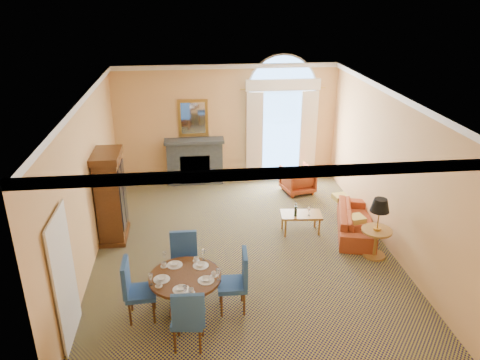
{
  "coord_description": "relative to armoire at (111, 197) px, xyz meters",
  "views": [
    {
      "loc": [
        -1.01,
        -8.49,
        5.09
      ],
      "look_at": [
        0.0,
        0.5,
        1.3
      ],
      "focal_mm": 35.0,
      "sensor_mm": 36.0,
      "label": 1
    }
  ],
  "objects": [
    {
      "name": "sofa",
      "position": [
        5.27,
        -0.41,
        -0.66
      ],
      "size": [
        1.26,
        2.06,
        0.56
      ],
      "primitive_type": "imported",
      "rotation": [
        0.0,
        0.0,
        1.29
      ],
      "color": "#9F3F1C",
      "rests_on": "ground"
    },
    {
      "name": "ground",
      "position": [
        2.72,
        -0.71,
        -0.94
      ],
      "size": [
        7.5,
        7.5,
        0.0
      ],
      "primitive_type": "plane",
      "color": "#17133E",
      "rests_on": "ground"
    },
    {
      "name": "coffee_table",
      "position": [
        4.06,
        -0.26,
        -0.52
      ],
      "size": [
        0.93,
        0.57,
        0.75
      ],
      "rotation": [
        0.0,
        0.0,
        -0.09
      ],
      "color": "#9E6C2F",
      "rests_on": "ground"
    },
    {
      "name": "dining_table",
      "position": [
        1.54,
        -2.78,
        -0.38
      ],
      "size": [
        1.18,
        1.18,
        0.94
      ],
      "color": "#3E210E",
      "rests_on": "ground"
    },
    {
      "name": "side_table",
      "position": [
        5.32,
        -1.4,
        -0.14
      ],
      "size": [
        0.61,
        0.61,
        1.25
      ],
      "color": "#9E6C2F",
      "rests_on": "ground"
    },
    {
      "name": "dining_chair_west",
      "position": [
        0.71,
        -2.79,
        -0.33
      ],
      "size": [
        0.51,
        0.5,
        1.08
      ],
      "rotation": [
        0.0,
        0.0,
        -1.52
      ],
      "color": "navy",
      "rests_on": "ground"
    },
    {
      "name": "room_envelope",
      "position": [
        2.69,
        -0.05,
        1.57
      ],
      "size": [
        6.04,
        7.52,
        3.45
      ],
      "color": "#E6B06D",
      "rests_on": "ground"
    },
    {
      "name": "armoire",
      "position": [
        0.0,
        0.0,
        0.0
      ],
      "size": [
        0.56,
        0.99,
        1.95
      ],
      "color": "#3E210E",
      "rests_on": "ground"
    },
    {
      "name": "dining_chair_south",
      "position": [
        1.57,
        -3.62,
        -0.33
      ],
      "size": [
        0.54,
        0.54,
        1.08
      ],
      "rotation": [
        0.0,
        0.0,
        -0.13
      ],
      "color": "navy",
      "rests_on": "ground"
    },
    {
      "name": "armchair",
      "position": [
        4.48,
        1.9,
        -0.59
      ],
      "size": [
        0.92,
        0.93,
        0.71
      ],
      "primitive_type": "imported",
      "rotation": [
        0.0,
        0.0,
        3.38
      ],
      "color": "#9F3F1C",
      "rests_on": "ground"
    },
    {
      "name": "dining_chair_north",
      "position": [
        1.52,
        -2.01,
        -0.33
      ],
      "size": [
        0.54,
        0.54,
        1.08
      ],
      "rotation": [
        0.0,
        0.0,
        3.28
      ],
      "color": "navy",
      "rests_on": "ground"
    },
    {
      "name": "dining_chair_east",
      "position": [
        2.41,
        -2.73,
        -0.33
      ],
      "size": [
        0.51,
        0.5,
        1.08
      ],
      "rotation": [
        0.0,
        0.0,
        1.55
      ],
      "color": "navy",
      "rests_on": "ground"
    }
  ]
}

